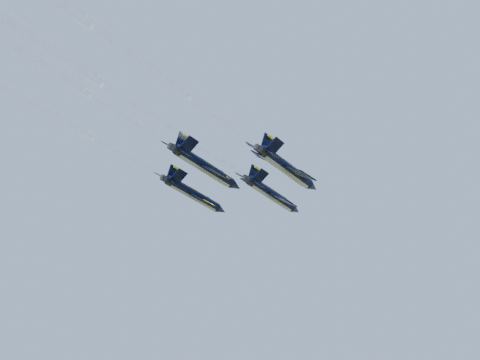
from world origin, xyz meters
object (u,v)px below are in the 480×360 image
at_px(jet_lead, 273,195).
at_px(jet_right, 288,169).
at_px(jet_left, 195,195).
at_px(jet_slot, 206,168).

height_order(jet_lead, jet_right, same).
bearing_deg(jet_left, jet_slot, -39.25).
distance_m(jet_lead, jet_left, 15.65).
bearing_deg(jet_lead, jet_right, -43.40).
distance_m(jet_lead, jet_slot, 19.68).
bearing_deg(jet_right, jet_left, 179.25).
bearing_deg(jet_lead, jet_left, -140.87).
relative_size(jet_lead, jet_right, 1.00).
bearing_deg(jet_slot, jet_lead, 89.59).
xyz_separation_m(jet_left, jet_slot, (9.42, -12.31, 0.00)).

